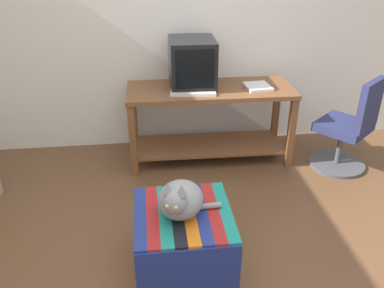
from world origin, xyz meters
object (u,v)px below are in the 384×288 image
(keyboard, at_px, (193,92))
(book, at_px, (258,87))
(tv_monitor, at_px, (192,64))
(ottoman_with_blanket, at_px, (183,240))
(office_chair, at_px, (349,131))
(desk, at_px, (210,111))
(cat, at_px, (180,200))

(keyboard, xyz_separation_m, book, (0.60, 0.08, 0.00))
(tv_monitor, bearing_deg, ottoman_with_blanket, -97.95)
(book, xyz_separation_m, ottoman_with_blanket, (-0.83, -1.39, -0.52))
(book, height_order, ottoman_with_blanket, book)
(tv_monitor, height_order, book, tv_monitor)
(office_chair, bearing_deg, ottoman_with_blanket, -5.74)
(desk, relative_size, tv_monitor, 3.28)
(desk, distance_m, keyboard, 0.32)
(desk, height_order, office_chair, office_chair)
(book, height_order, office_chair, office_chair)
(tv_monitor, distance_m, book, 0.63)
(keyboard, xyz_separation_m, cat, (-0.24, -1.34, -0.18))
(tv_monitor, xyz_separation_m, ottoman_with_blanket, (-0.24, -1.52, -0.72))
(desk, distance_m, tv_monitor, 0.48)
(keyboard, bearing_deg, office_chair, -2.50)
(keyboard, height_order, book, book)
(desk, bearing_deg, ottoman_with_blanket, -104.41)
(cat, xyz_separation_m, office_chair, (1.64, 1.12, -0.17))
(cat, bearing_deg, ottoman_with_blanket, 75.63)
(tv_monitor, height_order, keyboard, tv_monitor)
(book, bearing_deg, desk, 167.22)
(tv_monitor, xyz_separation_m, cat, (-0.26, -1.54, -0.38))
(ottoman_with_blanket, bearing_deg, office_chair, 33.96)
(desk, relative_size, ottoman_with_blanket, 2.39)
(cat, bearing_deg, book, 80.83)
(tv_monitor, bearing_deg, keyboard, -93.51)
(ottoman_with_blanket, distance_m, cat, 0.34)
(desk, xyz_separation_m, ottoman_with_blanket, (-0.40, -1.44, -0.28))
(book, bearing_deg, cat, -126.89)
(book, distance_m, cat, 1.66)
(desk, xyz_separation_m, cat, (-0.42, -1.47, 0.06))
(ottoman_with_blanket, bearing_deg, desk, 74.60)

